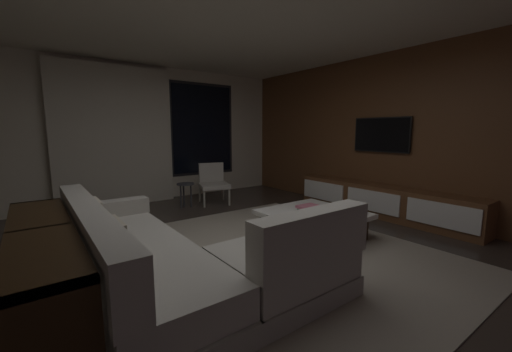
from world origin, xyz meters
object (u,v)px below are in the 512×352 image
(coffee_table, at_px, (313,224))
(mounted_tv, at_px, (381,135))
(book_stack_on_coffee_table, at_px, (308,207))
(sectional_couch, at_px, (174,262))
(side_stool, at_px, (185,188))
(console_table_behind_couch, at_px, (45,271))
(accent_chair_near_window, at_px, (213,181))
(media_console, at_px, (382,202))

(coffee_table, xyz_separation_m, mounted_tv, (1.88, 0.24, 1.16))
(mounted_tv, bearing_deg, book_stack_on_coffee_table, -176.35)
(sectional_couch, xyz_separation_m, mounted_tv, (3.89, 0.47, 1.06))
(side_stool, bearing_deg, mounted_tv, -42.17)
(console_table_behind_couch, bearing_deg, side_stool, 49.70)
(coffee_table, height_order, mounted_tv, mounted_tv)
(sectional_couch, relative_size, side_stool, 5.43)
(sectional_couch, distance_m, book_stack_on_coffee_table, 2.06)
(coffee_table, distance_m, console_table_behind_couch, 2.93)
(coffee_table, bearing_deg, accent_chair_near_window, 91.43)
(coffee_table, xyz_separation_m, side_stool, (-0.67, 2.55, 0.19))
(side_stool, xyz_separation_m, console_table_behind_couch, (-2.25, -2.65, 0.04))
(accent_chair_near_window, bearing_deg, mounted_tv, -50.48)
(sectional_couch, xyz_separation_m, coffee_table, (2.01, 0.24, -0.10))
(media_console, height_order, mounted_tv, mounted_tv)
(accent_chair_near_window, bearing_deg, book_stack_on_coffee_table, -88.03)
(media_console, relative_size, console_table_behind_couch, 1.48)
(mounted_tv, bearing_deg, console_table_behind_couch, -175.92)
(sectional_couch, xyz_separation_m, side_stool, (1.34, 2.78, 0.08))
(media_console, bearing_deg, coffee_table, -178.75)
(media_console, bearing_deg, side_stool, 133.37)
(coffee_table, bearing_deg, side_stool, 104.70)
(coffee_table, relative_size, book_stack_on_coffee_table, 4.07)
(side_stool, bearing_deg, media_console, -46.63)
(book_stack_on_coffee_table, distance_m, accent_chair_near_window, 2.48)
(media_console, xyz_separation_m, console_table_behind_couch, (-4.62, -0.14, 0.16))
(sectional_couch, xyz_separation_m, accent_chair_near_window, (1.94, 2.83, 0.14))
(accent_chair_near_window, bearing_deg, console_table_behind_couch, -136.53)
(mounted_tv, bearing_deg, accent_chair_near_window, 129.52)
(coffee_table, height_order, media_console, media_console)
(side_stool, distance_m, media_console, 3.45)
(mounted_tv, bearing_deg, coffee_table, -172.87)
(accent_chair_near_window, height_order, side_stool, accent_chair_near_window)
(coffee_table, distance_m, accent_chair_near_window, 2.61)
(coffee_table, distance_m, mounted_tv, 2.23)
(coffee_table, xyz_separation_m, console_table_behind_couch, (-2.92, -0.11, 0.23))
(accent_chair_near_window, xyz_separation_m, media_console, (1.77, -2.56, -0.18))
(book_stack_on_coffee_table, bearing_deg, coffee_table, -100.03)
(console_table_behind_couch, bearing_deg, coffee_table, 2.10)
(sectional_couch, distance_m, mounted_tv, 4.06)
(mounted_tv, bearing_deg, media_console, -132.38)
(coffee_table, relative_size, mounted_tv, 1.15)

